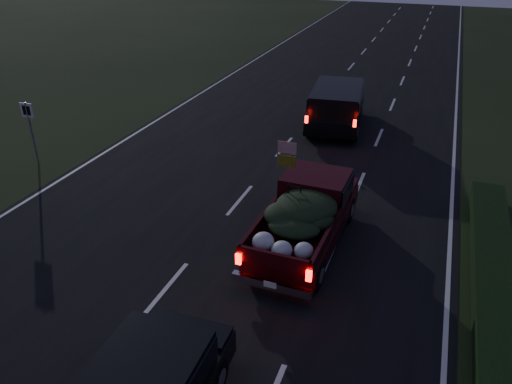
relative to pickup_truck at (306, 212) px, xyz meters
The scene contains 6 objects.
ground 4.40m from the pickup_truck, 129.79° to the right, with size 120.00×120.00×0.00m, color black.
road_asphalt 4.40m from the pickup_truck, 129.79° to the right, with size 14.00×120.00×0.02m, color black.
hedge_row 5.12m from the pickup_truck, ahead, with size 1.00×10.00×0.60m, color black.
route_sign 11.39m from the pickup_truck, behind, with size 0.55×0.08×2.50m.
pickup_truck is the anchor object (origin of this frame).
lead_suv 10.03m from the pickup_truck, 97.31° to the left, with size 2.79×5.54×1.53m.
Camera 1 is at (5.67, -8.72, 8.11)m, focal length 35.00 mm.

